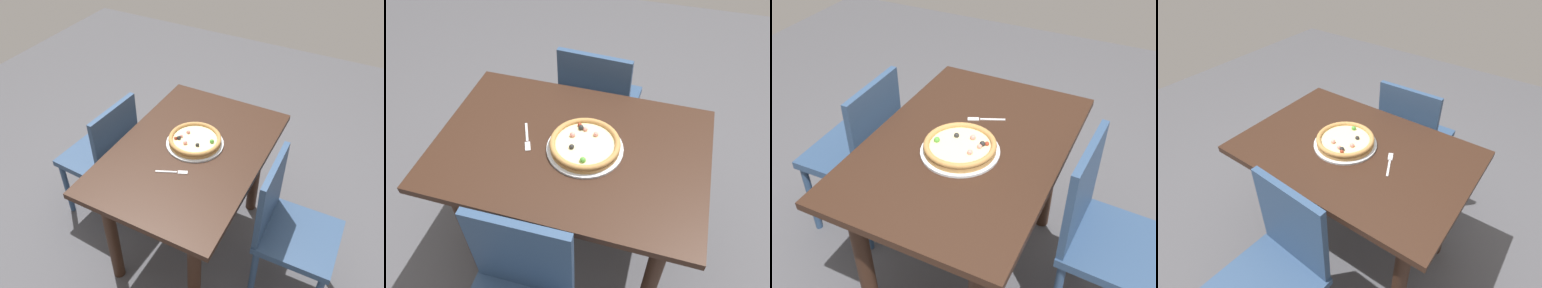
% 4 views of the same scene
% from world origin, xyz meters
% --- Properties ---
extents(ground_plane, '(6.00, 6.00, 0.00)m').
position_xyz_m(ground_plane, '(0.00, 0.00, 0.00)').
color(ground_plane, '#4C4C51').
extents(dining_table, '(1.14, 0.78, 0.76)m').
position_xyz_m(dining_table, '(0.00, 0.00, 0.62)').
color(dining_table, '#331E14').
rests_on(dining_table, ground).
extents(chair_near, '(0.42, 0.42, 0.89)m').
position_xyz_m(chair_near, '(0.02, -0.60, 0.50)').
color(chair_near, navy).
rests_on(chair_near, ground).
extents(chair_far, '(0.41, 0.41, 0.89)m').
position_xyz_m(chair_far, '(0.04, 0.60, 0.50)').
color(chair_far, navy).
rests_on(chair_far, ground).
extents(plate, '(0.32, 0.32, 0.01)m').
position_xyz_m(plate, '(-0.06, -0.00, 0.77)').
color(plate, silver).
rests_on(plate, dining_table).
extents(pizza, '(0.29, 0.29, 0.04)m').
position_xyz_m(pizza, '(-0.06, -0.00, 0.79)').
color(pizza, '#B78447').
rests_on(pizza, plate).
extents(fork, '(0.08, 0.16, 0.00)m').
position_xyz_m(fork, '(0.19, 0.01, 0.76)').
color(fork, silver).
rests_on(fork, dining_table).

